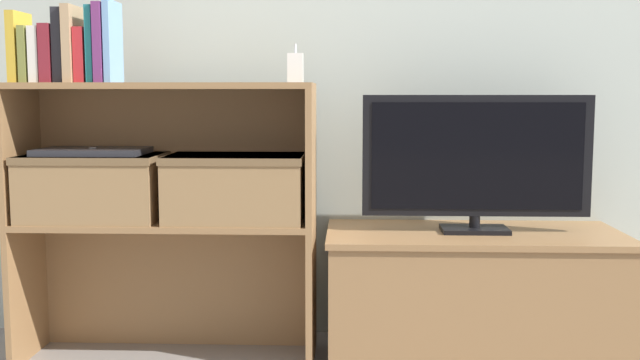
% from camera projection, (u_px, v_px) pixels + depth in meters
% --- Properties ---
extents(wall_back, '(10.00, 0.05, 2.40)m').
position_uv_depth(wall_back, '(324.00, 6.00, 2.69)').
color(wall_back, '#B2BCB2').
rests_on(wall_back, ground_plane).
extents(tv_stand, '(0.99, 0.46, 0.43)m').
position_uv_depth(tv_stand, '(473.00, 294.00, 2.52)').
color(tv_stand, olive).
rests_on(tv_stand, ground_plane).
extents(tv, '(0.75, 0.14, 0.45)m').
position_uv_depth(tv, '(476.00, 159.00, 2.47)').
color(tv, black).
rests_on(tv, tv_stand).
extents(bookshelf_lower_tier, '(0.98, 0.32, 0.47)m').
position_uv_depth(bookshelf_lower_tier, '(172.00, 266.00, 2.55)').
color(bookshelf_lower_tier, olive).
rests_on(bookshelf_lower_tier, ground_plane).
extents(bookshelf_upper_tier, '(0.98, 0.32, 0.45)m').
position_uv_depth(bookshelf_upper_tier, '(169.00, 131.00, 2.50)').
color(bookshelf_upper_tier, olive).
rests_on(bookshelf_upper_tier, bookshelf_lower_tier).
extents(book_mustard, '(0.03, 0.14, 0.22)m').
position_uv_depth(book_mustard, '(20.00, 48.00, 2.37)').
color(book_mustard, gold).
rests_on(book_mustard, bookshelf_upper_tier).
extents(book_olive, '(0.02, 0.14, 0.18)m').
position_uv_depth(book_olive, '(30.00, 55.00, 2.37)').
color(book_olive, olive).
rests_on(book_olive, bookshelf_upper_tier).
extents(book_ivory, '(0.03, 0.14, 0.17)m').
position_uv_depth(book_ivory, '(41.00, 55.00, 2.37)').
color(book_ivory, silver).
rests_on(book_ivory, bookshelf_upper_tier).
extents(book_maroon, '(0.03, 0.15, 0.18)m').
position_uv_depth(book_maroon, '(52.00, 54.00, 2.37)').
color(book_maroon, maroon).
rests_on(book_maroon, bookshelf_upper_tier).
extents(book_charcoal, '(0.03, 0.13, 0.23)m').
position_uv_depth(book_charcoal, '(64.00, 46.00, 2.37)').
color(book_charcoal, '#232328').
rests_on(book_charcoal, bookshelf_upper_tier).
extents(book_tan, '(0.03, 0.16, 0.24)m').
position_uv_depth(book_tan, '(75.00, 45.00, 2.36)').
color(book_tan, tan).
rests_on(book_tan, bookshelf_upper_tier).
extents(book_crimson, '(0.03, 0.13, 0.17)m').
position_uv_depth(book_crimson, '(85.00, 56.00, 2.37)').
color(book_crimson, '#B22328').
rests_on(book_crimson, bookshelf_upper_tier).
extents(book_teal, '(0.02, 0.14, 0.24)m').
position_uv_depth(book_teal, '(95.00, 45.00, 2.36)').
color(book_teal, '#1E7075').
rests_on(book_teal, bookshelf_upper_tier).
extents(book_plum, '(0.03, 0.16, 0.25)m').
position_uv_depth(book_plum, '(104.00, 44.00, 2.36)').
color(book_plum, '#6B2D66').
rests_on(book_plum, bookshelf_upper_tier).
extents(book_skyblue, '(0.02, 0.14, 0.25)m').
position_uv_depth(book_skyblue, '(113.00, 42.00, 2.36)').
color(book_skyblue, '#709ECC').
rests_on(book_skyblue, bookshelf_upper_tier).
extents(baby_monitor, '(0.05, 0.04, 0.12)m').
position_uv_depth(baby_monitor, '(295.00, 68.00, 2.40)').
color(baby_monitor, white).
rests_on(baby_monitor, bookshelf_upper_tier).
extents(storage_basket_left, '(0.45, 0.28, 0.22)m').
position_uv_depth(storage_basket_left, '(94.00, 184.00, 2.45)').
color(storage_basket_left, '#937047').
rests_on(storage_basket_left, bookshelf_lower_tier).
extents(storage_basket_right, '(0.45, 0.28, 0.22)m').
position_uv_depth(storage_basket_right, '(236.00, 185.00, 2.43)').
color(storage_basket_right, '#937047').
rests_on(storage_basket_right, bookshelf_lower_tier).
extents(laptop, '(0.34, 0.22, 0.02)m').
position_uv_depth(laptop, '(93.00, 151.00, 2.44)').
color(laptop, '#2D2D33').
rests_on(laptop, storage_basket_left).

